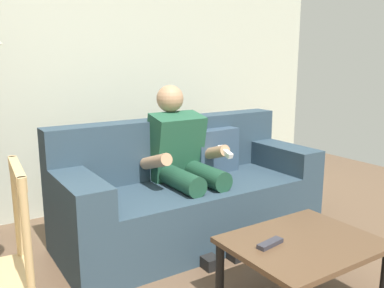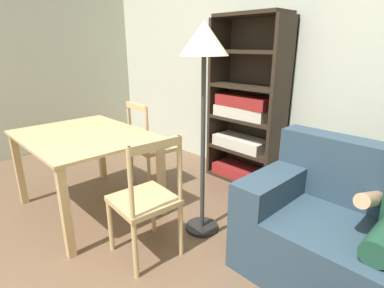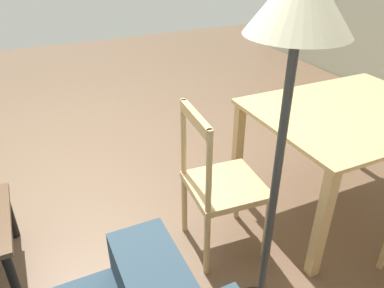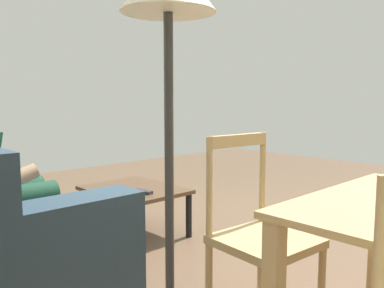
# 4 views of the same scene
# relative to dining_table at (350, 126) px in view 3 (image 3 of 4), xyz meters

# --- Properties ---
(ground_plane) EXTENTS (8.79, 8.79, 0.00)m
(ground_plane) POSITION_rel_dining_table_xyz_m (1.28, -0.98, -0.64)
(ground_plane) COLOR brown
(dining_table) EXTENTS (1.23, 0.97, 0.75)m
(dining_table) POSITION_rel_dining_table_xyz_m (0.00, 0.00, 0.00)
(dining_table) COLOR tan
(dining_table) RESTS_ON ground_plane
(dining_chair_facing_couch) EXTENTS (0.45, 0.45, 0.94)m
(dining_chair_facing_couch) POSITION_rel_dining_table_xyz_m (0.94, -0.00, -0.19)
(dining_chair_facing_couch) COLOR tan
(dining_chair_facing_couch) RESTS_ON ground_plane
(floor_lamp) EXTENTS (0.36, 0.36, 1.68)m
(floor_lamp) POSITION_rel_dining_table_xyz_m (0.99, 0.53, 0.77)
(floor_lamp) COLOR black
(floor_lamp) RESTS_ON ground_plane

